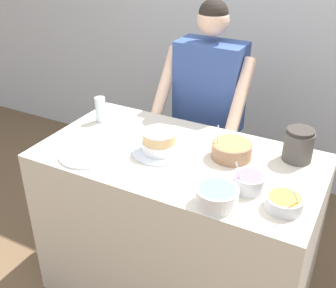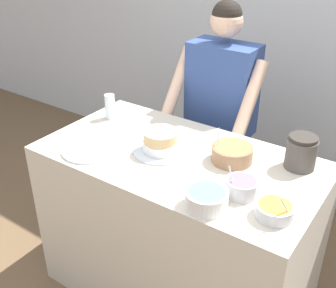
% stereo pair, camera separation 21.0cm
% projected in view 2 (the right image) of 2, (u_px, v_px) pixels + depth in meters
% --- Properties ---
extents(wall_back, '(10.00, 0.05, 2.60)m').
position_uv_depth(wall_back, '(293.00, 27.00, 3.06)').
color(wall_back, silver).
rests_on(wall_back, ground_plane).
extents(counter, '(1.45, 0.78, 0.94)m').
position_uv_depth(counter, '(178.00, 228.00, 2.37)').
color(counter, beige).
rests_on(counter, ground_plane).
extents(person_baker, '(0.57, 0.46, 1.60)m').
position_uv_depth(person_baker, '(220.00, 106.00, 2.68)').
color(person_baker, '#2D2D38').
rests_on(person_baker, ground_plane).
extents(cake, '(0.29, 0.29, 0.12)m').
position_uv_depth(cake, '(160.00, 143.00, 2.15)').
color(cake, silver).
rests_on(cake, counter).
extents(frosting_bowl_orange, '(0.16, 0.16, 0.14)m').
position_uv_depth(frosting_bowl_orange, '(275.00, 210.00, 1.70)').
color(frosting_bowl_orange, silver).
rests_on(frosting_bowl_orange, counter).
extents(frosting_bowl_purple, '(0.15, 0.15, 0.14)m').
position_uv_depth(frosting_bowl_purple, '(242.00, 187.00, 1.83)').
color(frosting_bowl_purple, silver).
rests_on(frosting_bowl_purple, counter).
extents(frosting_bowl_olive, '(0.20, 0.20, 0.17)m').
position_uv_depth(frosting_bowl_olive, '(232.00, 153.00, 2.08)').
color(frosting_bowl_olive, '#936B4C').
rests_on(frosting_bowl_olive, counter).
extents(frosting_bowl_blue, '(0.18, 0.18, 0.08)m').
position_uv_depth(frosting_bowl_blue, '(206.00, 198.00, 1.75)').
color(frosting_bowl_blue, white).
rests_on(frosting_bowl_blue, counter).
extents(drinking_glass, '(0.06, 0.06, 0.15)m').
position_uv_depth(drinking_glass, '(110.00, 107.00, 2.51)').
color(drinking_glass, silver).
rests_on(drinking_glass, counter).
extents(ceramic_plate, '(0.28, 0.28, 0.01)m').
position_uv_depth(ceramic_plate, '(89.00, 150.00, 2.18)').
color(ceramic_plate, silver).
rests_on(ceramic_plate, counter).
extents(stoneware_jar, '(0.15, 0.15, 0.17)m').
position_uv_depth(stoneware_jar, '(301.00, 152.00, 2.01)').
color(stoneware_jar, '#4C4742').
rests_on(stoneware_jar, counter).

